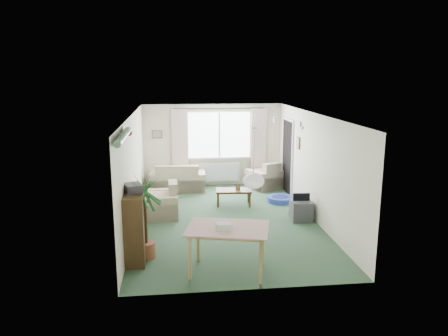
{
  "coord_description": "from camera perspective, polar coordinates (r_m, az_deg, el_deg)",
  "views": [
    {
      "loc": [
        -1.12,
        -9.33,
        3.26
      ],
      "look_at": [
        0.0,
        0.3,
        1.15
      ],
      "focal_mm": 35.0,
      "sensor_mm": 36.0,
      "label": 1
    }
  ],
  "objects": [
    {
      "name": "radiator",
      "position": [
        12.91,
        -0.59,
        -0.52
      ],
      "size": [
        1.2,
        0.1,
        0.55
      ],
      "primitive_type": "cube",
      "color": "white"
    },
    {
      "name": "coffee_table",
      "position": [
        11.02,
        1.26,
        -3.85
      ],
      "size": [
        0.93,
        0.57,
        0.4
      ],
      "primitive_type": "cube",
      "rotation": [
        0.0,
        0.0,
        -0.09
      ],
      "color": "black",
      "rests_on": "ground"
    },
    {
      "name": "houseplant",
      "position": [
        7.9,
        -10.2,
        -6.29
      ],
      "size": [
        0.74,
        0.74,
        1.54
      ],
      "primitive_type": "cylinder",
      "rotation": [
        0.0,
        0.0,
        -0.12
      ],
      "color": "#21511C",
      "rests_on": "ground"
    },
    {
      "name": "window",
      "position": [
        12.76,
        -0.62,
        4.35
      ],
      "size": [
        1.8,
        0.03,
        1.3
      ],
      "primitive_type": "cube",
      "color": "white"
    },
    {
      "name": "ground",
      "position": [
        9.95,
        0.2,
        -6.85
      ],
      "size": [
        6.5,
        6.5,
        0.0
      ],
      "primitive_type": "plane",
      "color": "#2B4831"
    },
    {
      "name": "sofa",
      "position": [
        12.42,
        -6.08,
        -1.16
      ],
      "size": [
        1.59,
        0.89,
        0.77
      ],
      "primitive_type": "cube",
      "rotation": [
        0.0,
        0.0,
        3.09
      ],
      "color": "beige",
      "rests_on": "ground"
    },
    {
      "name": "hifi_box",
      "position": [
        7.77,
        -11.81,
        -2.56
      ],
      "size": [
        0.39,
        0.43,
        0.14
      ],
      "primitive_type": "cube",
      "rotation": [
        0.0,
        0.0,
        0.36
      ],
      "color": "#36363B",
      "rests_on": "bookshelf"
    },
    {
      "name": "pet_bed",
      "position": [
        11.42,
        7.37,
        -4.06
      ],
      "size": [
        0.77,
        0.77,
        0.14
      ],
      "primitive_type": "cylinder",
      "rotation": [
        0.0,
        0.0,
        0.14
      ],
      "color": "navy",
      "rests_on": "ground"
    },
    {
      "name": "dining_table",
      "position": [
        7.37,
        0.47,
        -10.7
      ],
      "size": [
        1.39,
        1.09,
        0.77
      ],
      "primitive_type": "cube",
      "rotation": [
        0.0,
        0.0,
        -0.24
      ],
      "color": "#A7805B",
      "rests_on": "ground"
    },
    {
      "name": "tv_cube",
      "position": [
        10.06,
        10.01,
        -5.46
      ],
      "size": [
        0.48,
        0.53,
        0.46
      ],
      "primitive_type": "cube",
      "rotation": [
        0.0,
        0.0,
        -0.06
      ],
      "color": "#343439",
      "rests_on": "ground"
    },
    {
      "name": "curtain_right",
      "position": [
        12.86,
        4.54,
        3.34
      ],
      "size": [
        0.45,
        0.08,
        2.0
      ],
      "primitive_type": "cube",
      "color": "beige"
    },
    {
      "name": "wall_picture_right",
      "position": [
        11.11,
        9.67,
        3.25
      ],
      "size": [
        0.03,
        0.24,
        0.3
      ],
      "primitive_type": "cube",
      "color": "brown"
    },
    {
      "name": "bookshelf",
      "position": [
        7.97,
        -11.53,
        -7.35
      ],
      "size": [
        0.35,
        1.02,
        1.24
      ],
      "primitive_type": "cube",
      "rotation": [
        0.0,
        0.0,
        0.02
      ],
      "color": "black",
      "rests_on": "ground"
    },
    {
      "name": "tinsel_garland",
      "position": [
        7.15,
        -13.04,
        4.07
      ],
      "size": [
        1.6,
        1.6,
        0.12
      ],
      "primitive_type": "cylinder",
      "color": "#196626"
    },
    {
      "name": "bauble_cluster_b",
      "position": [
        9.49,
        10.12,
        5.79
      ],
      "size": [
        0.2,
        0.2,
        0.2
      ],
      "primitive_type": "sphere",
      "color": "silver"
    },
    {
      "name": "curtain_rod",
      "position": [
        12.59,
        -0.59,
        7.77
      ],
      "size": [
        2.6,
        0.03,
        0.03
      ],
      "primitive_type": "cube",
      "color": "black"
    },
    {
      "name": "armchair_left",
      "position": [
        10.22,
        -8.52,
        -4.08
      ],
      "size": [
        0.88,
        0.93,
        0.81
      ],
      "primitive_type": "cube",
      "rotation": [
        0.0,
        0.0,
        -1.55
      ],
      "color": "beige",
      "rests_on": "ground"
    },
    {
      "name": "pendant_lamp",
      "position": [
        7.37,
        3.87,
        -1.73
      ],
      "size": [
        0.36,
        0.36,
        0.36
      ],
      "primitive_type": "sphere",
      "color": "white"
    },
    {
      "name": "curtain_left",
      "position": [
        12.62,
        -5.78,
        3.15
      ],
      "size": [
        0.45,
        0.08,
        2.0
      ],
      "primitive_type": "cube",
      "color": "beige"
    },
    {
      "name": "armchair_corner",
      "position": [
        12.66,
        5.38,
        -0.87
      ],
      "size": [
        1.14,
        1.12,
        0.78
      ],
      "primitive_type": "cube",
      "rotation": [
        0.0,
        0.0,
        3.59
      ],
      "color": "#C8B197",
      "rests_on": "ground"
    },
    {
      "name": "wall_picture_back",
      "position": [
        12.69,
        -8.76,
        4.39
      ],
      "size": [
        0.28,
        0.03,
        0.22
      ],
      "primitive_type": "cube",
      "color": "brown"
    },
    {
      "name": "doorway",
      "position": [
        12.16,
        8.3,
        1.43
      ],
      "size": [
        0.03,
        0.95,
        2.0
      ],
      "primitive_type": "cube",
      "color": "black"
    },
    {
      "name": "gift_box",
      "position": [
        7.15,
        -0.03,
        -7.63
      ],
      "size": [
        0.25,
        0.18,
        0.12
      ],
      "primitive_type": "cube",
      "rotation": [
        0.0,
        0.0,
        0.01
      ],
      "color": "silver",
      "rests_on": "dining_table"
    },
    {
      "name": "photo_frame",
      "position": [
        10.95,
        1.84,
        -2.44
      ],
      "size": [
        0.12,
        0.04,
        0.16
      ],
      "primitive_type": "cube",
      "rotation": [
        0.0,
        0.0,
        -0.16
      ],
      "color": "brown",
      "rests_on": "coffee_table"
    },
    {
      "name": "bauble_cluster_a",
      "position": [
        10.57,
        6.69,
        6.54
      ],
      "size": [
        0.2,
        0.2,
        0.2
      ],
      "primitive_type": "sphere",
      "color": "silver"
    }
  ]
}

